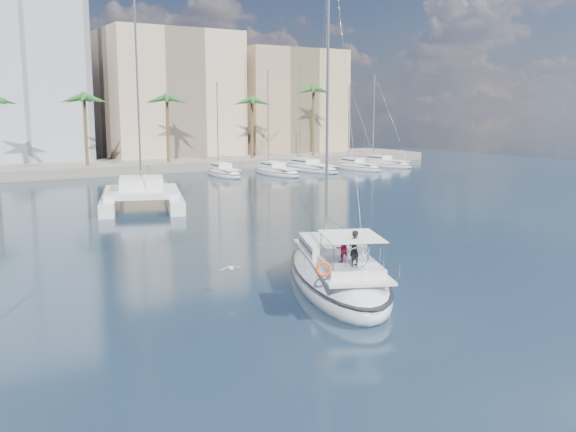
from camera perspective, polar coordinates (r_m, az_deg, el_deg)
ground at (r=30.94m, az=-0.72°, el=-6.17°), size 160.00×160.00×0.00m
quay at (r=88.24m, az=-21.62°, el=3.80°), size 120.00×14.00×1.20m
building_beige at (r=102.59m, az=-10.53°, el=10.28°), size 20.00×14.00×20.00m
building_tan_right at (r=109.71m, az=-0.20°, el=9.85°), size 18.00×12.00×18.00m
palm_centre at (r=83.98m, az=-21.53°, el=10.18°), size 3.60×3.60×12.30m
palm_right at (r=96.18m, az=-0.85°, el=10.66°), size 3.60×3.60×12.30m
main_sloop at (r=30.77m, az=4.36°, el=-5.22°), size 8.69×13.15×18.69m
catamaran at (r=57.17m, az=-12.88°, el=2.06°), size 10.55×14.74×19.25m
seagull at (r=29.90m, az=-5.13°, el=-4.62°), size 1.09×0.47×0.20m
moored_yacht_a at (r=81.12m, az=-5.72°, el=3.55°), size 3.37×9.52×11.90m
moored_yacht_b at (r=82.44m, az=-1.03°, el=3.69°), size 3.32×10.83×13.72m
moored_yacht_c at (r=87.57m, az=1.97°, el=4.03°), size 3.98×12.33×15.54m
moored_yacht_d at (r=89.73m, az=6.14°, el=4.12°), size 3.52×9.55×11.90m
moored_yacht_e at (r=95.36m, az=8.50°, el=4.38°), size 4.61×11.11×13.72m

